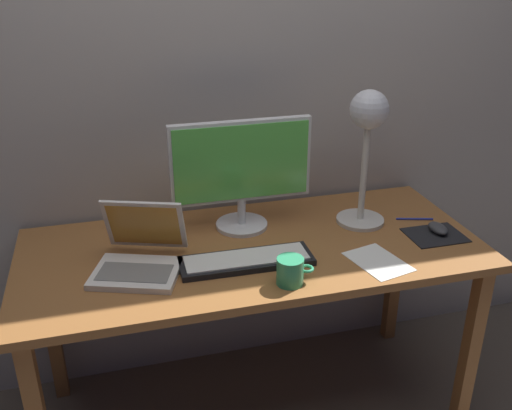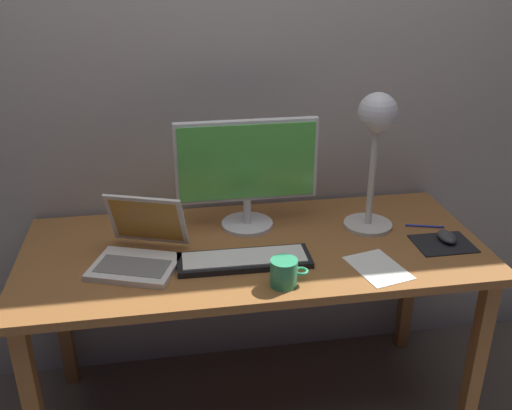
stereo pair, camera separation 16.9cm
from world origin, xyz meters
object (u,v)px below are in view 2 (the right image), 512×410
(laptop, at_px, (140,244))
(coffee_mug, at_px, (284,273))
(pen, at_px, (425,226))
(keyboard_main, at_px, (244,260))
(desk_lamp, at_px, (376,134))
(mouse, at_px, (447,237))
(monitor, at_px, (246,168))

(laptop, height_order, coffee_mug, laptop)
(laptop, distance_m, pen, 1.04)
(keyboard_main, height_order, pen, keyboard_main)
(laptop, relative_size, pen, 2.49)
(laptop, distance_m, desk_lamp, 0.89)
(desk_lamp, height_order, coffee_mug, desk_lamp)
(desk_lamp, xyz_separation_m, pen, (0.21, -0.04, -0.36))
(pen, bearing_deg, desk_lamp, 169.32)
(mouse, relative_size, coffee_mug, 0.80)
(monitor, xyz_separation_m, laptop, (-0.38, -0.19, -0.17))
(monitor, xyz_separation_m, desk_lamp, (0.45, -0.08, 0.13))
(keyboard_main, relative_size, desk_lamp, 0.88)
(laptop, height_order, mouse, laptop)
(monitor, height_order, mouse, monitor)
(monitor, height_order, pen, monitor)
(laptop, height_order, pen, laptop)
(monitor, bearing_deg, laptop, -153.30)
(desk_lamp, height_order, mouse, desk_lamp)
(desk_lamp, distance_m, coffee_mug, 0.61)
(keyboard_main, relative_size, pen, 3.16)
(keyboard_main, distance_m, pen, 0.72)
(mouse, bearing_deg, keyboard_main, -177.61)
(pen, bearing_deg, mouse, -78.45)
(mouse, height_order, coffee_mug, coffee_mug)
(monitor, distance_m, pen, 0.70)
(keyboard_main, distance_m, coffee_mug, 0.19)
(pen, bearing_deg, monitor, 169.91)
(desk_lamp, bearing_deg, keyboard_main, -158.86)
(desk_lamp, height_order, pen, desk_lamp)
(keyboard_main, xyz_separation_m, pen, (0.70, 0.15, -0.01))
(monitor, height_order, desk_lamp, desk_lamp)
(mouse, distance_m, coffee_mug, 0.65)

